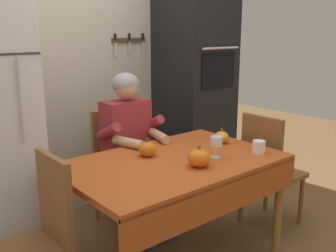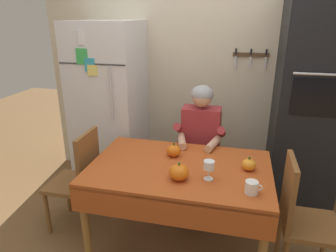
{
  "view_description": "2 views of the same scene",
  "coord_description": "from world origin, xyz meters",
  "px_view_note": "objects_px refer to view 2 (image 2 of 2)",
  "views": [
    {
      "loc": [
        -1.57,
        -1.72,
        1.55
      ],
      "look_at": [
        0.0,
        0.15,
        0.95
      ],
      "focal_mm": 41.86,
      "sensor_mm": 36.0,
      "label": 1
    },
    {
      "loc": [
        0.4,
        -1.99,
        1.85
      ],
      "look_at": [
        -0.13,
        0.26,
        1.01
      ],
      "focal_mm": 32.62,
      "sensor_mm": 36.0,
      "label": 2
    }
  ],
  "objects_px": {
    "seated_person": "(200,139)",
    "coffee_mug": "(252,187)",
    "wine_glass": "(209,166)",
    "chair_behind_person": "(201,153)",
    "chair_right_side": "(300,214)",
    "wall_oven": "(308,105)",
    "chair_left_side": "(79,177)",
    "refrigerator": "(110,107)",
    "pumpkin_large": "(179,172)",
    "pumpkin_small": "(174,151)",
    "dining_table": "(179,177)",
    "pumpkin_medium": "(249,165)"
  },
  "relations": [
    {
      "from": "dining_table",
      "to": "pumpkin_small",
      "type": "bearing_deg",
      "value": 114.32
    },
    {
      "from": "wall_oven",
      "to": "pumpkin_small",
      "type": "bearing_deg",
      "value": -146.88
    },
    {
      "from": "wine_glass",
      "to": "pumpkin_medium",
      "type": "bearing_deg",
      "value": 36.59
    },
    {
      "from": "refrigerator",
      "to": "chair_behind_person",
      "type": "relative_size",
      "value": 1.94
    },
    {
      "from": "dining_table",
      "to": "pumpkin_small",
      "type": "relative_size",
      "value": 11.47
    },
    {
      "from": "coffee_mug",
      "to": "pumpkin_medium",
      "type": "distance_m",
      "value": 0.33
    },
    {
      "from": "chair_right_side",
      "to": "pumpkin_small",
      "type": "height_order",
      "value": "chair_right_side"
    },
    {
      "from": "dining_table",
      "to": "wine_glass",
      "type": "bearing_deg",
      "value": -28.47
    },
    {
      "from": "chair_behind_person",
      "to": "seated_person",
      "type": "distance_m",
      "value": 0.29
    },
    {
      "from": "chair_right_side",
      "to": "wall_oven",
      "type": "bearing_deg",
      "value": 81.46
    },
    {
      "from": "seated_person",
      "to": "wine_glass",
      "type": "bearing_deg",
      "value": -77.44
    },
    {
      "from": "wall_oven",
      "to": "dining_table",
      "type": "xyz_separation_m",
      "value": [
        -1.05,
        -0.92,
        -0.39
      ]
    },
    {
      "from": "refrigerator",
      "to": "pumpkin_small",
      "type": "height_order",
      "value": "refrigerator"
    },
    {
      "from": "coffee_mug",
      "to": "pumpkin_large",
      "type": "distance_m",
      "value": 0.51
    },
    {
      "from": "chair_behind_person",
      "to": "pumpkin_large",
      "type": "relative_size",
      "value": 6.43
    },
    {
      "from": "wall_oven",
      "to": "pumpkin_large",
      "type": "relative_size",
      "value": 14.52
    },
    {
      "from": "chair_left_side",
      "to": "pumpkin_large",
      "type": "distance_m",
      "value": 1.0
    },
    {
      "from": "coffee_mug",
      "to": "pumpkin_large",
      "type": "bearing_deg",
      "value": 172.43
    },
    {
      "from": "pumpkin_medium",
      "to": "pumpkin_small",
      "type": "relative_size",
      "value": 0.93
    },
    {
      "from": "dining_table",
      "to": "pumpkin_small",
      "type": "xyz_separation_m",
      "value": [
        -0.08,
        0.18,
        0.13
      ]
    },
    {
      "from": "chair_behind_person",
      "to": "refrigerator",
      "type": "bearing_deg",
      "value": 174.97
    },
    {
      "from": "wall_oven",
      "to": "pumpkin_medium",
      "type": "distance_m",
      "value": 1.03
    },
    {
      "from": "chair_left_side",
      "to": "refrigerator",
      "type": "bearing_deg",
      "value": 93.37
    },
    {
      "from": "wall_oven",
      "to": "chair_right_side",
      "type": "bearing_deg",
      "value": -98.54
    },
    {
      "from": "seated_person",
      "to": "coffee_mug",
      "type": "distance_m",
      "value": 0.97
    },
    {
      "from": "chair_behind_person",
      "to": "pumpkin_medium",
      "type": "distance_m",
      "value": 0.89
    },
    {
      "from": "wall_oven",
      "to": "chair_behind_person",
      "type": "bearing_deg",
      "value": -172.38
    },
    {
      "from": "wall_oven",
      "to": "chair_right_side",
      "type": "relative_size",
      "value": 2.26
    },
    {
      "from": "coffee_mug",
      "to": "wine_glass",
      "type": "relative_size",
      "value": 0.79
    },
    {
      "from": "pumpkin_medium",
      "to": "dining_table",
      "type": "bearing_deg",
      "value": -171.49
    },
    {
      "from": "chair_right_side",
      "to": "seated_person",
      "type": "bearing_deg",
      "value": 140.64
    },
    {
      "from": "chair_behind_person",
      "to": "chair_right_side",
      "type": "height_order",
      "value": "same"
    },
    {
      "from": "refrigerator",
      "to": "pumpkin_large",
      "type": "xyz_separation_m",
      "value": [
        0.99,
        -1.07,
        -0.1
      ]
    },
    {
      "from": "chair_left_side",
      "to": "pumpkin_large",
      "type": "relative_size",
      "value": 6.43
    },
    {
      "from": "wall_oven",
      "to": "dining_table",
      "type": "bearing_deg",
      "value": -138.69
    },
    {
      "from": "pumpkin_large",
      "to": "chair_behind_person",
      "type": "bearing_deg",
      "value": 87.53
    },
    {
      "from": "seated_person",
      "to": "chair_right_side",
      "type": "xyz_separation_m",
      "value": [
        0.82,
        -0.68,
        -0.23
      ]
    },
    {
      "from": "refrigerator",
      "to": "pumpkin_small",
      "type": "xyz_separation_m",
      "value": [
        0.87,
        -0.7,
        -0.11
      ]
    },
    {
      "from": "refrigerator",
      "to": "chair_behind_person",
      "type": "height_order",
      "value": "refrigerator"
    },
    {
      "from": "chair_left_side",
      "to": "pumpkin_small",
      "type": "height_order",
      "value": "chair_left_side"
    },
    {
      "from": "pumpkin_large",
      "to": "dining_table",
      "type": "bearing_deg",
      "value": 100.93
    },
    {
      "from": "chair_right_side",
      "to": "wine_glass",
      "type": "distance_m",
      "value": 0.74
    },
    {
      "from": "pumpkin_small",
      "to": "seated_person",
      "type": "bearing_deg",
      "value": 69.14
    },
    {
      "from": "chair_behind_person",
      "to": "seated_person",
      "type": "relative_size",
      "value": 0.75
    },
    {
      "from": "wall_oven",
      "to": "wine_glass",
      "type": "bearing_deg",
      "value": -127.54
    },
    {
      "from": "refrigerator",
      "to": "chair_right_side",
      "type": "distance_m",
      "value": 2.12
    },
    {
      "from": "pumpkin_small",
      "to": "coffee_mug",
      "type": "bearing_deg",
      "value": -34.89
    },
    {
      "from": "chair_right_side",
      "to": "coffee_mug",
      "type": "height_order",
      "value": "chair_right_side"
    },
    {
      "from": "dining_table",
      "to": "coffee_mug",
      "type": "height_order",
      "value": "coffee_mug"
    },
    {
      "from": "seated_person",
      "to": "pumpkin_large",
      "type": "relative_size",
      "value": 8.61
    }
  ]
}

